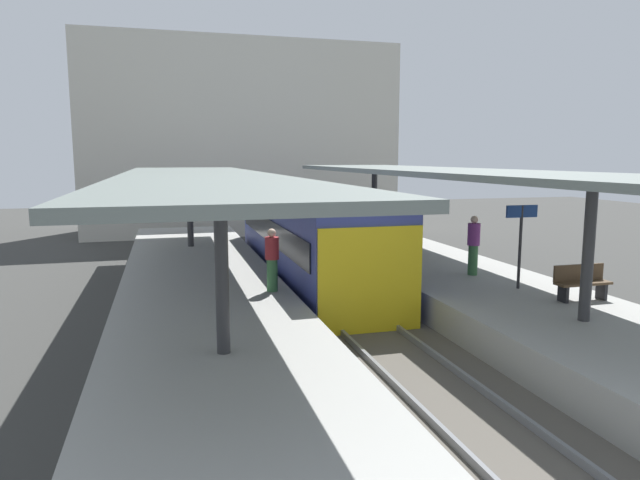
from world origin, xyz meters
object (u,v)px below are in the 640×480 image
passenger_near_bench (417,233)px  platform_bench (581,281)px  platform_sign (521,228)px  passenger_mid_platform (473,244)px  passenger_far_end (272,259)px  litter_bin (412,243)px  commuter_train (309,237)px

passenger_near_bench → platform_bench: bearing=-77.1°
platform_sign → passenger_near_bench: (-0.70, 4.76, -0.73)m
passenger_near_bench → passenger_mid_platform: passenger_mid_platform is taller
platform_bench → platform_sign: 2.01m
passenger_near_bench → passenger_far_end: 6.56m
platform_bench → passenger_near_bench: bearing=102.9°
passenger_near_bench → passenger_mid_platform: (0.44, -2.88, 0.02)m
platform_bench → platform_sign: bearing=116.4°
passenger_near_bench → passenger_mid_platform: bearing=-81.3°
passenger_mid_platform → passenger_far_end: passenger_mid_platform is taller
passenger_far_end → platform_sign: bearing=-12.6°
platform_bench → litter_bin: 7.27m
passenger_near_bench → passenger_mid_platform: size_ratio=0.98×
passenger_near_bench → passenger_far_end: size_ratio=1.05×
passenger_mid_platform → passenger_far_end: size_ratio=1.07×
litter_bin → passenger_far_end: 7.28m
platform_sign → litter_bin: bearing=94.6°
passenger_far_end → passenger_mid_platform: bearing=4.4°
litter_bin → passenger_mid_platform: 3.86m
platform_bench → commuter_train: bearing=123.9°
commuter_train → passenger_near_bench: commuter_train is taller
passenger_mid_platform → commuter_train: bearing=134.7°
platform_bench → platform_sign: size_ratio=0.63×
commuter_train → passenger_mid_platform: commuter_train is taller
litter_bin → passenger_far_end: size_ratio=0.49×
platform_sign → passenger_mid_platform: bearing=97.6°
litter_bin → passenger_near_bench: passenger_near_bench is taller
commuter_train → passenger_near_bench: size_ratio=7.17×
passenger_far_end → litter_bin: bearing=36.1°
passenger_mid_platform → passenger_far_end: 6.10m
commuter_train → passenger_near_bench: bearing=-17.8°
platform_sign → commuter_train: bearing=125.6°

